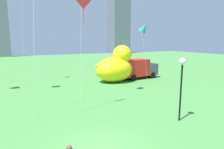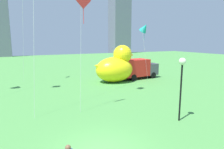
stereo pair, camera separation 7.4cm
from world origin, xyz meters
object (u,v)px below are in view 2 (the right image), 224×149
box_truck (138,69)px  kite_red (83,4)px  giant_inflatable_duck (116,66)px  kite_teal (144,28)px  lamppost (182,72)px

box_truck → kite_red: 16.43m
box_truck → giant_inflatable_duck: bearing=-170.6°
box_truck → kite_teal: size_ratio=0.75×
giant_inflatable_duck → kite_red: 13.25m
giant_inflatable_duck → kite_teal: bearing=-1.9°
giant_inflatable_duck → lamppost: size_ratio=1.34×
lamppost → box_truck: bearing=67.6°
lamppost → giant_inflatable_duck: bearing=81.7°
giant_inflatable_duck → lamppost: giant_inflatable_duck is taller
lamppost → kite_red: kite_red is taller
giant_inflatable_duck → box_truck: (3.94, 0.65, -0.66)m
lamppost → kite_teal: 15.61m
kite_red → kite_teal: bearing=37.5°
box_truck → kite_red: kite_red is taller
kite_teal → kite_red: bearing=-142.5°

